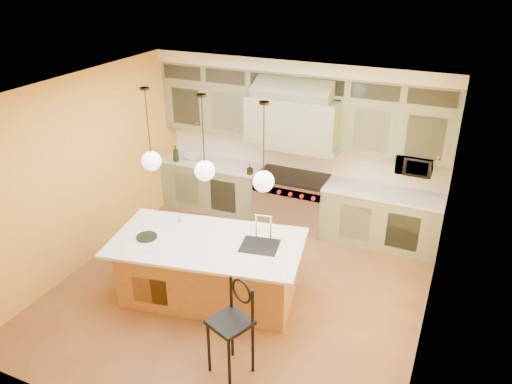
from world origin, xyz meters
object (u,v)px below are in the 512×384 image
at_px(counter_stool, 232,323).
at_px(microwave, 415,164).
at_px(range, 292,200).
at_px(kitchen_island, 210,268).

xyz_separation_m(counter_stool, microwave, (1.36, 3.62, 0.77)).
relative_size(range, microwave, 2.21).
height_order(kitchen_island, microwave, microwave).
distance_m(range, microwave, 2.18).
bearing_deg(range, microwave, 3.12).
bearing_deg(counter_stool, range, 121.79).
height_order(range, microwave, microwave).
relative_size(kitchen_island, microwave, 5.06).
bearing_deg(kitchen_island, range, 72.03).
xyz_separation_m(range, counter_stool, (0.59, -3.51, 0.19)).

